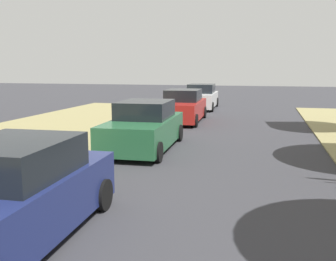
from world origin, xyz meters
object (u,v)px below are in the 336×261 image
(parked_sedan_navy, at_px, (8,198))
(parked_sedan_red, at_px, (183,107))
(parked_sedan_green, at_px, (144,127))
(parked_sedan_white, at_px, (201,97))

(parked_sedan_navy, distance_m, parked_sedan_red, 13.77)
(parked_sedan_navy, xyz_separation_m, parked_sedan_red, (-0.19, 13.77, 0.00))
(parked_sedan_navy, height_order, parked_sedan_red, same)
(parked_sedan_green, relative_size, parked_sedan_white, 1.00)
(parked_sedan_white, bearing_deg, parked_sedan_navy, -89.22)
(parked_sedan_red, distance_m, parked_sedan_white, 6.20)
(parked_sedan_green, relative_size, parked_sedan_red, 1.00)
(parked_sedan_green, xyz_separation_m, parked_sedan_red, (-0.10, 6.66, 0.00))
(parked_sedan_white, bearing_deg, parked_sedan_green, -89.16)
(parked_sedan_red, height_order, parked_sedan_white, same)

